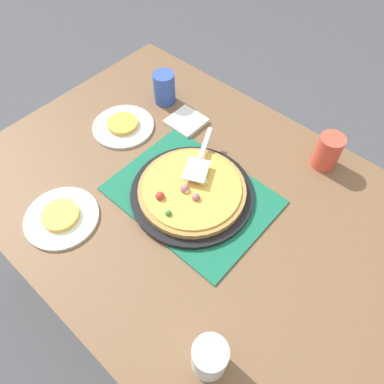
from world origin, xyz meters
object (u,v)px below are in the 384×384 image
Objects in this scene: plate_near_left at (123,126)px; cup_corner at (328,152)px; pizza at (192,190)px; plate_far_right at (62,218)px; cup_far at (210,358)px; pizza_pan at (192,193)px; served_slice_right at (60,215)px; napkin_stack at (186,121)px; served_slice_left at (123,124)px; pizza_server at (200,158)px; cup_near at (164,88)px.

plate_near_left is 0.70m from cup_corner.
pizza is at bearing -121.48° from cup_corner.
cup_far is (0.58, -0.01, 0.06)m from plate_far_right.
pizza_pan is at bearing -121.52° from cup_corner.
served_slice_right is (-0.23, -0.32, 0.01)m from pizza_pan.
plate_near_left is at bearing -132.67° from napkin_stack.
served_slice_left is 0.23m from napkin_stack.
cup_far reaches higher than served_slice_right.
cup_corner is at bearing 56.29° from plate_far_right.
cup_corner is at bearing 27.58° from served_slice_left.
napkin_stack is at bearing -161.37° from cup_corner.
pizza_pan is 1.73× the size of plate_far_right.
plate_near_left is 0.35m from pizza_server.
pizza_server is at bearing 133.00° from cup_far.
cup_corner is at bearing 27.58° from plate_near_left.
cup_far is 0.57m from pizza_server.
pizza reaches higher than pizza_pan.
plate_far_right is at bearing -123.71° from cup_corner.
napkin_stack reaches higher than plate_far_right.
cup_near is (-0.37, 0.27, 0.05)m from pizza_pan.
cup_near is 0.94m from cup_far.
pizza_pan is at bearing -8.96° from served_slice_left.
plate_far_right is 2.00× the size of served_slice_right.
cup_near is at bearing -168.85° from cup_corner.
cup_far is (0.73, -0.39, 0.04)m from served_slice_left.
plate_near_left is at bearing -152.42° from cup_corner.
plate_near_left is 2.00× the size of served_slice_left.
pizza_pan reaches higher than plate_near_left.
cup_near is 0.53× the size of pizza_server.
cup_corner is at bearing 58.48° from pizza_pan.
cup_corner is at bearing 56.29° from served_slice_right.
pizza is 2.75× the size of cup_near.
cup_far is at bearing -47.00° from pizza_server.
served_slice_left is 0.83m from cup_far.
pizza_server is at bearing 116.62° from pizza_pan.
served_slice_left is (-0.39, 0.06, 0.01)m from pizza_pan.
served_slice_right is at bearing -115.03° from pizza_server.
pizza is 2.75× the size of napkin_stack.
plate_far_right is at bearing -115.03° from pizza_server.
pizza reaches higher than served_slice_left.
cup_far and cup_corner have the same top height.
pizza is 0.40m from served_slice_right.
served_slice_left reaches higher than plate_far_right.
cup_corner is (0.24, 0.39, 0.05)m from pizza_pan.
served_slice_right is 0.92× the size of cup_near.
served_slice_right is 0.92× the size of napkin_stack.
napkin_stack is (-0.23, 0.23, -0.03)m from pizza.
served_slice_right is at bearing -90.23° from napkin_stack.
served_slice_right is at bearing -76.50° from cup_near.
cup_near reaches higher than pizza_pan.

